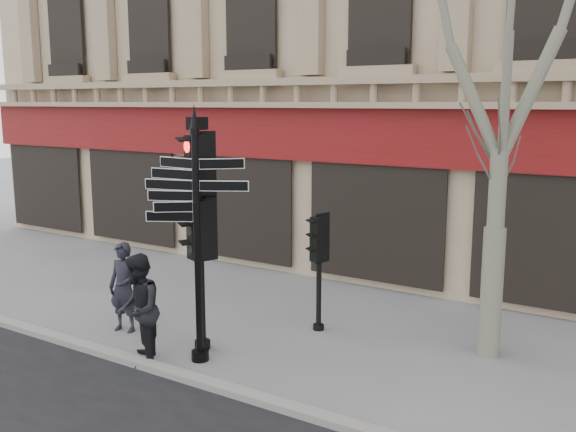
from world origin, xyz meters
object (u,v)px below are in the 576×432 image
(traffic_signal_main, at_px, (199,206))
(traffic_signal_secondary, at_px, (319,251))
(pedestrian_a, at_px, (124,287))
(fingerpost, at_px, (196,192))
(pedestrian_b, at_px, (138,310))

(traffic_signal_main, height_order, traffic_signal_secondary, traffic_signal_main)
(pedestrian_a, bearing_deg, traffic_signal_secondary, 22.41)
(fingerpost, height_order, pedestrian_b, fingerpost)
(fingerpost, distance_m, pedestrian_b, 2.21)
(fingerpost, relative_size, traffic_signal_secondary, 1.94)
(fingerpost, height_order, traffic_signal_secondary, fingerpost)
(traffic_signal_secondary, height_order, pedestrian_b, traffic_signal_secondary)
(fingerpost, bearing_deg, pedestrian_b, -159.22)
(pedestrian_b, bearing_deg, traffic_signal_main, 117.16)
(fingerpost, height_order, traffic_signal_main, fingerpost)
(pedestrian_b, bearing_deg, pedestrian_a, -165.53)
(traffic_signal_main, height_order, pedestrian_a, traffic_signal_main)
(traffic_signal_secondary, bearing_deg, fingerpost, -100.17)
(traffic_signal_main, xyz_separation_m, pedestrian_a, (-1.85, -0.10, -1.73))
(fingerpost, bearing_deg, traffic_signal_main, 106.38)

